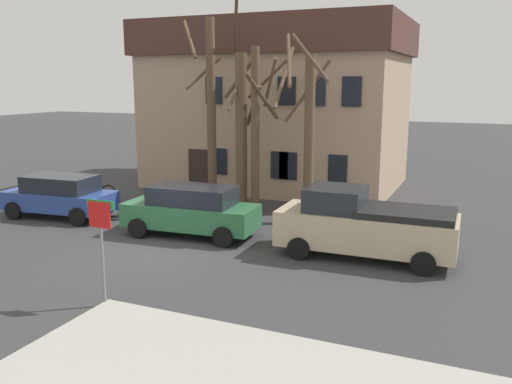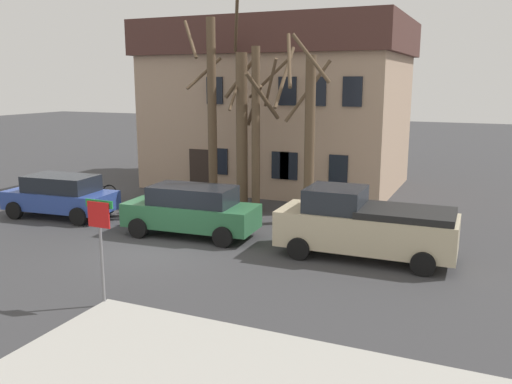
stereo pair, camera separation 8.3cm
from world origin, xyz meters
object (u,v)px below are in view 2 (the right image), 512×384
(tree_bare_near, at_px, (212,107))
(bicycle_leaning, at_px, (99,191))
(car_green_wagon, at_px, (191,210))
(car_blue_wagon, at_px, (61,195))
(pickup_truck_beige, at_px, (364,225))
(tree_bare_far, at_px, (256,126))
(tree_bare_end, at_px, (307,129))
(street_sign_pole, at_px, (100,232))
(building_main, at_px, (279,104))
(tree_bare_mid, at_px, (243,129))

(tree_bare_near, distance_m, bicycle_leaning, 6.50)
(car_green_wagon, bearing_deg, car_blue_wagon, 177.91)
(pickup_truck_beige, bearing_deg, car_blue_wagon, 179.34)
(tree_bare_far, xyz_separation_m, car_green_wagon, (-0.67, -3.96, -2.58))
(tree_bare_near, bearing_deg, bicycle_leaning, -166.99)
(car_blue_wagon, relative_size, pickup_truck_beige, 0.84)
(tree_bare_near, relative_size, car_blue_wagon, 1.89)
(pickup_truck_beige, bearing_deg, car_green_wagon, -179.22)
(car_blue_wagon, distance_m, pickup_truck_beige, 11.91)
(tree_bare_end, bearing_deg, tree_bare_near, 166.41)
(tree_bare_far, relative_size, car_blue_wagon, 1.47)
(tree_bare_far, distance_m, bicycle_leaning, 8.04)
(pickup_truck_beige, bearing_deg, tree_bare_far, 143.51)
(tree_bare_far, height_order, bicycle_leaning, tree_bare_far)
(tree_bare_near, height_order, street_sign_pole, tree_bare_near)
(car_green_wagon, relative_size, bicycle_leaning, 2.69)
(tree_bare_end, height_order, car_blue_wagon, tree_bare_end)
(building_main, height_order, street_sign_pole, building_main)
(tree_bare_mid, xyz_separation_m, car_green_wagon, (-0.06, -4.07, -2.44))
(tree_bare_near, bearing_deg, street_sign_pole, -75.60)
(tree_bare_mid, height_order, tree_bare_end, tree_bare_end)
(building_main, xyz_separation_m, street_sign_pole, (1.93, -16.11, -2.29))
(car_green_wagon, height_order, pickup_truck_beige, pickup_truck_beige)
(tree_bare_end, bearing_deg, car_blue_wagon, -160.49)
(building_main, distance_m, tree_bare_near, 5.68)
(pickup_truck_beige, bearing_deg, building_main, 123.79)
(car_green_wagon, bearing_deg, street_sign_pole, -79.35)
(tree_bare_mid, bearing_deg, car_blue_wagon, -147.50)
(street_sign_pole, bearing_deg, bicycle_leaning, 130.16)
(tree_bare_far, height_order, car_green_wagon, tree_bare_far)
(tree_bare_far, relative_size, street_sign_pole, 2.54)
(tree_bare_near, bearing_deg, pickup_truck_beige, -30.55)
(building_main, bearing_deg, tree_bare_far, -76.55)
(tree_bare_near, distance_m, tree_bare_mid, 1.86)
(building_main, height_order, car_green_wagon, building_main)
(bicycle_leaning, bearing_deg, tree_bare_near, 13.01)
(tree_bare_near, bearing_deg, tree_bare_mid, -14.65)
(tree_bare_mid, relative_size, car_blue_wagon, 1.44)
(car_blue_wagon, height_order, car_green_wagon, car_green_wagon)
(car_green_wagon, xyz_separation_m, street_sign_pole, (1.12, -5.98, 0.90))
(tree_bare_mid, relative_size, pickup_truck_beige, 1.21)
(tree_bare_far, height_order, street_sign_pole, tree_bare_far)
(tree_bare_far, distance_m, car_green_wagon, 4.77)
(building_main, bearing_deg, tree_bare_near, -97.68)
(tree_bare_mid, bearing_deg, bicycle_leaning, -173.54)
(building_main, xyz_separation_m, tree_bare_near, (-0.76, -5.63, 0.06))
(tree_bare_end, height_order, pickup_truck_beige, tree_bare_end)
(building_main, relative_size, car_blue_wagon, 2.80)
(building_main, bearing_deg, bicycle_leaning, -130.90)
(car_green_wagon, distance_m, bicycle_leaning, 7.50)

